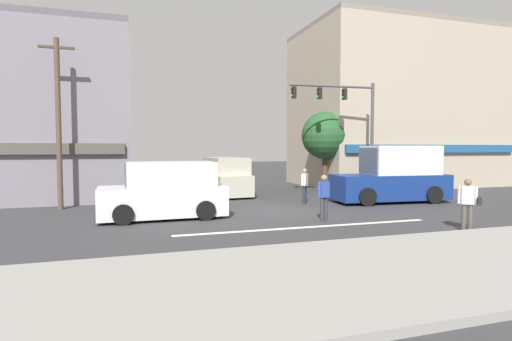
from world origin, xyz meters
name	(u,v)px	position (x,y,z in m)	size (l,w,h in m)	color
ground_plane	(273,211)	(0.00, 0.00, 0.00)	(120.00, 120.00, 0.00)	#333335
lane_marking_stripe	(309,227)	(0.00, -3.50, 0.00)	(9.00, 0.24, 0.01)	silver
sidewalk_curb	(410,268)	(0.00, -8.50, 0.08)	(40.00, 5.00, 0.16)	gray
building_left_block	(27,115)	(-10.85, 8.58, 4.39)	(10.51, 8.82, 8.79)	slate
building_right_corner	(394,109)	(12.76, 9.34, 5.49)	(13.45, 8.45, 11.00)	tan
street_tree	(325,136)	(5.76, 6.51, 3.39)	(2.89, 2.89, 4.86)	#4C3823
utility_pole_near_left	(58,121)	(-8.51, 3.23, 3.77)	(1.40, 0.22, 7.25)	brown
traffic_light_mast	(351,117)	(5.87, 3.78, 4.30)	(4.88, 0.56, 6.20)	#47474C
van_crossing_center	(166,192)	(-4.40, -0.32, 1.01)	(4.64, 2.12, 2.11)	silver
van_approaching_near	(225,177)	(-0.64, 6.09, 1.01)	(2.31, 4.73, 2.11)	#B7B29E
box_truck_waiting_far	(394,176)	(6.61, 0.96, 1.25)	(5.74, 2.57, 2.75)	navy
pedestrian_foreground_with_bag	(468,201)	(4.51, -5.60, 0.95)	(0.59, 0.58, 1.67)	#4C4742
pedestrian_mid_crossing	(324,195)	(0.99, -2.62, 0.95)	(0.54, 0.33, 1.67)	#333338
pedestrian_far_side	(305,184)	(2.20, 1.68, 0.95)	(0.42, 0.44, 1.67)	#232838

